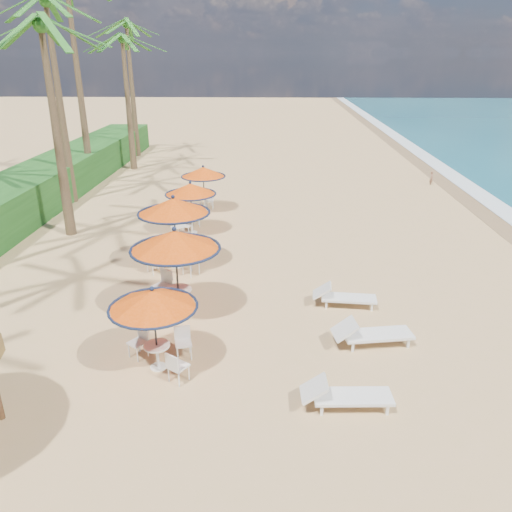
{
  "coord_description": "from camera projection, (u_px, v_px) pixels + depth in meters",
  "views": [
    {
      "loc": [
        -1.8,
        -9.63,
        7.07
      ],
      "look_at": [
        -2.33,
        4.78,
        1.2
      ],
      "focal_mm": 35.0,
      "sensor_mm": 36.0,
      "label": 1
    }
  ],
  "objects": [
    {
      "name": "palm_4",
      "position": [
        47.0,
        14.0,
        22.41
      ],
      "size": [
        5.0,
        5.0,
        9.51
      ],
      "color": "brown",
      "rests_on": "ground"
    },
    {
      "name": "palm_3",
      "position": [
        43.0,
        39.0,
        18.19
      ],
      "size": [
        5.0,
        5.0,
        8.29
      ],
      "color": "brown",
      "rests_on": "ground"
    },
    {
      "name": "station_2",
      "position": [
        174.0,
        215.0,
        17.12
      ],
      "size": [
        2.51,
        2.51,
        2.62
      ],
      "color": "black",
      "rests_on": "ground"
    },
    {
      "name": "station_0",
      "position": [
        155.0,
        309.0,
        11.52
      ],
      "size": [
        2.08,
        2.08,
        2.17
      ],
      "color": "black",
      "rests_on": "ground"
    },
    {
      "name": "palm_7",
      "position": [
        127.0,
        32.0,
        34.01
      ],
      "size": [
        5.0,
        5.0,
        9.18
      ],
      "color": "brown",
      "rests_on": "ground"
    },
    {
      "name": "palm_6",
      "position": [
        123.0,
        47.0,
        30.09
      ],
      "size": [
        5.0,
        5.0,
        8.17
      ],
      "color": "brown",
      "rests_on": "ground"
    },
    {
      "name": "station_1",
      "position": [
        173.0,
        248.0,
        13.9
      ],
      "size": [
        2.56,
        2.56,
        2.67
      ],
      "color": "black",
      "rests_on": "ground"
    },
    {
      "name": "station_4",
      "position": [
        204.0,
        176.0,
        23.63
      ],
      "size": [
        2.12,
        2.12,
        2.21
      ],
      "color": "black",
      "rests_on": "ground"
    },
    {
      "name": "lounger_near",
      "position": [
        343.0,
        395.0,
        10.62
      ],
      "size": [
        1.99,
        0.7,
        0.7
      ],
      "rotation": [
        0.0,
        0.0,
        0.05
      ],
      "color": "silver",
      "rests_on": "ground"
    },
    {
      "name": "ground",
      "position": [
        349.0,
        383.0,
        11.52
      ],
      "size": [
        160.0,
        160.0,
        0.0
      ],
      "primitive_type": "plane",
      "color": "tan",
      "rests_on": "ground"
    },
    {
      "name": "person",
      "position": [
        432.0,
        178.0,
        28.7
      ],
      "size": [
        0.3,
        0.36,
        0.85
      ],
      "primitive_type": "imported",
      "rotation": [
        0.0,
        0.0,
        1.2
      ],
      "color": "#906349",
      "rests_on": "ground"
    },
    {
      "name": "scrub_hedge",
      "position": [
        7.0,
        205.0,
        21.82
      ],
      "size": [
        3.0,
        40.0,
        1.8
      ],
      "primitive_type": "cube",
      "color": "#194716",
      "rests_on": "ground"
    },
    {
      "name": "station_3",
      "position": [
        190.0,
        195.0,
        20.59
      ],
      "size": [
        2.13,
        2.15,
        2.22
      ],
      "color": "black",
      "rests_on": "ground"
    },
    {
      "name": "lounger_far",
      "position": [
        342.0,
        296.0,
        14.95
      ],
      "size": [
        1.93,
        0.74,
        0.68
      ],
      "rotation": [
        0.0,
        0.0,
        -0.08
      ],
      "color": "silver",
      "rests_on": "ground"
    },
    {
      "name": "lounger_mid",
      "position": [
        370.0,
        333.0,
        12.91
      ],
      "size": [
        2.17,
        0.98,
        0.75
      ],
      "rotation": [
        0.0,
        0.0,
        0.16
      ],
      "color": "silver",
      "rests_on": "ground"
    }
  ]
}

